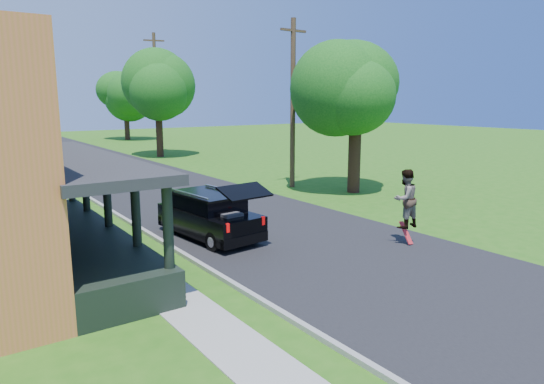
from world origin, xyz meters
TOP-DOWN VIEW (x-y plane):
  - ground at (0.00, 0.00)m, footprint 140.00×140.00m
  - street at (0.00, 20.00)m, footprint 8.00×120.00m
  - curb at (-4.05, 20.00)m, footprint 0.15×120.00m
  - sidewalk at (-5.60, 20.00)m, footprint 1.30×120.00m
  - black_suv at (-2.43, 5.81)m, footprint 2.13×4.67m
  - skateboarder at (2.50, 1.50)m, footprint 0.96×0.76m
  - skateboard at (2.55, 1.43)m, footprint 0.27×0.53m
  - tree_right_near at (7.66, 9.15)m, footprint 6.12×6.41m
  - tree_right_mid at (5.68, 30.02)m, footprint 6.43×6.44m
  - tree_right_far at (9.38, 49.08)m, footprint 7.49×7.65m
  - utility_pole_near at (6.03, 12.16)m, footprint 1.69×0.29m
  - utility_pole_far at (6.65, 32.64)m, footprint 1.75×0.55m

SIDE VIEW (x-z plane):
  - ground at x=0.00m, z-range 0.00..0.00m
  - street at x=0.00m, z-range -0.01..0.01m
  - curb at x=-4.05m, z-range -0.06..0.06m
  - sidewalk at x=-5.60m, z-range -0.01..0.01m
  - skateboard at x=2.55m, z-range 0.00..0.71m
  - black_suv at x=-2.43m, z-range -0.25..1.86m
  - skateboarder at x=2.50m, z-range 0.56..2.50m
  - utility_pole_near at x=6.03m, z-range 0.15..9.04m
  - tree_right_near at x=7.66m, z-range 1.28..9.24m
  - utility_pole_far at x=6.65m, z-range 0.16..10.56m
  - tree_right_far at x=9.38m, z-range 1.20..10.23m
  - tree_right_mid at x=5.68m, z-range 1.50..10.94m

